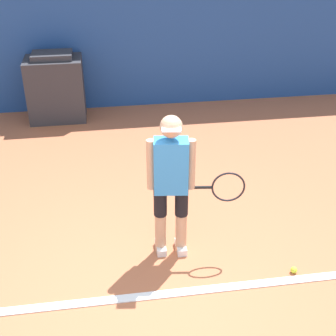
% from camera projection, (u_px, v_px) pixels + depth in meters
% --- Properties ---
extents(ground_plane, '(24.00, 24.00, 0.00)m').
position_uv_depth(ground_plane, '(154.00, 301.00, 4.47)').
color(ground_plane, '#B76642').
extents(back_wall, '(24.00, 0.10, 2.48)m').
position_uv_depth(back_wall, '(117.00, 39.00, 8.22)').
color(back_wall, '#234C99').
rests_on(back_wall, ground_plane).
extents(court_baseline, '(21.60, 0.10, 0.01)m').
position_uv_depth(court_baseline, '(153.00, 295.00, 4.53)').
color(court_baseline, white).
rests_on(court_baseline, ground_plane).
extents(tennis_player, '(0.99, 0.30, 1.59)m').
position_uv_depth(tennis_player, '(173.00, 181.00, 4.70)').
color(tennis_player, tan).
rests_on(tennis_player, ground_plane).
extents(tennis_ball, '(0.07, 0.07, 0.07)m').
position_uv_depth(tennis_ball, '(294.00, 270.00, 4.80)').
color(tennis_ball, '#D1E533').
rests_on(tennis_ball, ground_plane).
extents(covered_chair, '(0.95, 0.68, 1.17)m').
position_uv_depth(covered_chair, '(56.00, 88.00, 8.03)').
color(covered_chair, '#333338').
rests_on(covered_chair, ground_plane).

